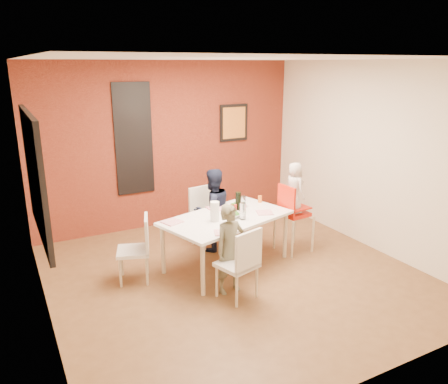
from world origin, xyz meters
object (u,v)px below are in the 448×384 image
high_chair (292,212)px  child_far (213,210)px  child_near (230,249)px  paper_towel_roll (215,212)px  chair_near (242,261)px  chair_left (139,245)px  chair_far (205,213)px  toddler (295,188)px  dining_table (227,221)px  wine_bottle (238,202)px

high_chair → child_far: size_ratio=0.83×
child_near → paper_towel_roll: (0.08, 0.56, 0.28)m
high_chair → child_near: child_near is taller
child_near → chair_near: bearing=-92.3°
chair_left → chair_far: bearing=137.0°
high_chair → paper_towel_roll: (-1.27, -0.06, 0.22)m
chair_far → chair_left: chair_far is taller
child_far → toddler: bearing=143.0°
high_chair → child_far: 1.14m
dining_table → paper_towel_roll: bearing=-159.3°
chair_far → toddler: size_ratio=1.22×
chair_far → high_chair: high_chair is taller
chair_near → chair_left: bearing=-64.3°
dining_table → child_near: (-0.29, -0.64, -0.09)m
wine_bottle → chair_near: bearing=-117.3°
wine_bottle → paper_towel_roll: (-0.43, -0.15, -0.02)m
child_far → wine_bottle: 0.57m
chair_near → high_chair: bearing=-162.9°
child_near → child_far: bearing=65.7°
child_near → wine_bottle: bearing=47.0°
chair_left → child_near: 1.17m
child_far → toddler: size_ratio=1.68×
toddler → paper_towel_roll: bearing=92.1°
high_chair → paper_towel_roll: bearing=87.0°
toddler → child_near: bearing=113.8°
toddler → wine_bottle: toddler is taller
chair_near → chair_left: (-0.89, 1.01, -0.02)m
chair_left → child_far: child_far is taller
child_far → chair_left: bearing=12.1°
chair_far → paper_towel_roll: bearing=-115.9°
paper_towel_roll → chair_near: bearing=-94.2°
child_near → toddler: size_ratio=1.50×
dining_table → chair_left: (-1.16, 0.14, -0.17)m
chair_left → paper_towel_roll: (0.95, -0.22, 0.36)m
chair_left → toddler: (2.24, -0.16, 0.49)m
chair_left → paper_towel_roll: bearing=95.7°
chair_near → child_near: (-0.02, 0.24, 0.06)m
chair_far → child_near: child_near is taller
chair_far → paper_towel_roll: paper_towel_roll is taller
dining_table → child_near: bearing=-114.6°
chair_far → child_far: (0.01, -0.24, 0.11)m
chair_near → paper_towel_roll: bearing=-109.8°
dining_table → toddler: (1.08, -0.02, 0.32)m
chair_near → toddler: (1.35, 0.86, 0.47)m
chair_left → paper_towel_roll: size_ratio=3.27×
chair_near → chair_left: chair_near is taller
dining_table → chair_far: (0.06, 0.80, -0.14)m
dining_table → child_far: size_ratio=1.54×
dining_table → child_far: (0.07, 0.56, -0.03)m
toddler → chair_near: bearing=121.8°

